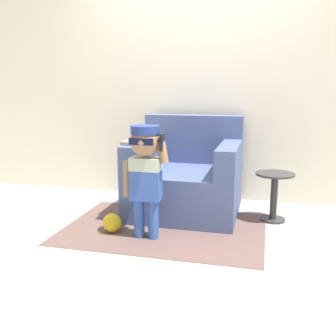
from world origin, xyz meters
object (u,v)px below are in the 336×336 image
(armchair, at_px, (187,177))
(person_child, at_px, (145,164))
(side_table, at_px, (274,192))
(toy_ball, at_px, (112,223))

(armchair, height_order, person_child, armchair)
(side_table, bearing_deg, toy_ball, -154.25)
(armchair, bearing_deg, person_child, -102.31)
(toy_ball, bearing_deg, person_child, -9.74)
(person_child, xyz_separation_m, toy_ball, (-0.31, 0.05, -0.52))
(armchair, height_order, side_table, armchair)
(side_table, xyz_separation_m, toy_ball, (-1.30, -0.63, -0.19))
(armchair, bearing_deg, toy_ball, -123.57)
(person_child, height_order, side_table, person_child)
(armchair, xyz_separation_m, person_child, (-0.17, -0.78, 0.27))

